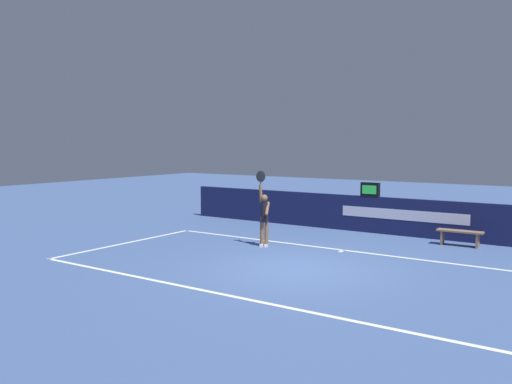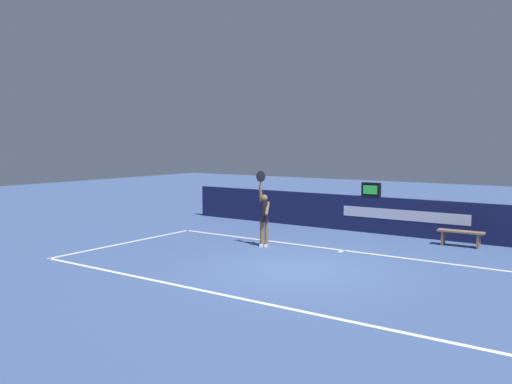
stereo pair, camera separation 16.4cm
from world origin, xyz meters
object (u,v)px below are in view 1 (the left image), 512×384
(courtside_bench_near, at_px, (460,234))
(speed_display, at_px, (370,189))
(tennis_player, at_px, (264,215))
(tennis_ball, at_px, (263,175))

(courtside_bench_near, bearing_deg, speed_display, 166.23)
(tennis_player, height_order, courtside_bench_near, tennis_player)
(speed_display, xyz_separation_m, tennis_player, (-1.69, -4.15, -0.56))
(speed_display, relative_size, tennis_ball, 9.63)
(tennis_player, height_order, tennis_ball, tennis_player)
(speed_display, height_order, tennis_player, tennis_player)
(tennis_player, distance_m, courtside_bench_near, 5.97)
(tennis_player, relative_size, tennis_ball, 33.74)
(tennis_ball, relative_size, courtside_bench_near, 0.05)
(speed_display, bearing_deg, tennis_player, -112.19)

